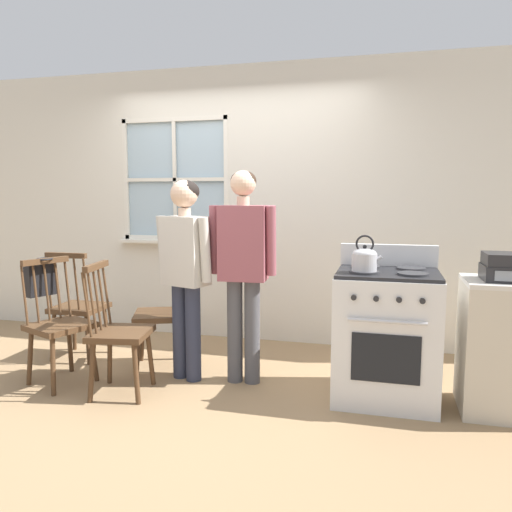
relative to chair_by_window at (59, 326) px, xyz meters
name	(u,v)px	position (x,y,z in m)	size (l,w,h in m)	color
ground_plane	(187,388)	(0.99, 0.14, -0.45)	(16.00, 16.00, 0.00)	#937551
wall_back	(243,207)	(1.03, 1.54, 0.88)	(6.40, 0.16, 2.70)	silver
chair_by_window	(59,326)	(0.00, 0.00, 0.00)	(0.53, 0.54, 0.97)	#4C331E
chair_near_wall	(78,308)	(-0.21, 0.56, 0.00)	(0.43, 0.41, 0.97)	#4C331E
chair_center_cluster	(162,315)	(0.61, 0.52, 0.00)	(0.53, 0.54, 0.97)	#4C331E
chair_near_stove	(118,333)	(0.55, -0.07, 0.00)	(0.47, 0.48, 0.97)	#4C331E
person_elderly_left	(185,260)	(0.92, 0.33, 0.50)	(0.51, 0.31, 1.57)	#2D3347
person_teen_center	(243,258)	(1.37, 0.37, 0.53)	(0.52, 0.23, 1.64)	#4C4C51
stove	(386,334)	(2.44, 0.34, 0.02)	(0.71, 0.68, 1.08)	silver
kettle	(365,259)	(2.28, 0.21, 0.57)	(0.21, 0.17, 0.25)	#B7B7BC
potted_plant	(183,232)	(0.42, 1.45, 0.63)	(0.13, 0.13, 0.31)	#935B3D
handbag	(40,279)	(-0.22, 0.09, 0.35)	(0.24, 0.24, 0.31)	black
side_counter	(505,347)	(3.21, 0.30, 0.00)	(0.55, 0.50, 0.90)	beige
stereo	(510,267)	(3.21, 0.28, 0.54)	(0.34, 0.29, 0.18)	#232326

